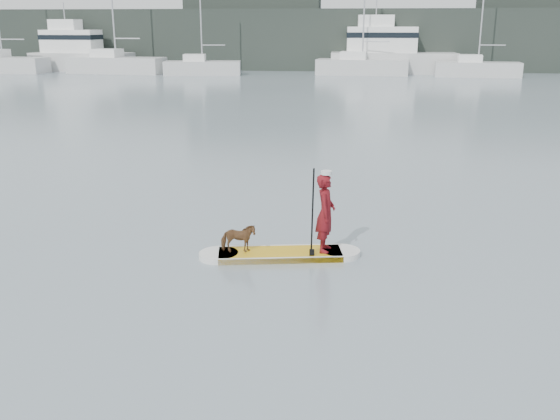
# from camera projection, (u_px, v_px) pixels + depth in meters

# --- Properties ---
(ground) EXTENTS (140.00, 140.00, 0.00)m
(ground) POSITION_uv_depth(u_px,v_px,m) (307.00, 230.00, 14.41)
(ground) COLOR slate
(ground) RESTS_ON ground
(paddleboard) EXTENTS (3.26, 1.24, 0.12)m
(paddleboard) POSITION_uv_depth(u_px,v_px,m) (280.00, 254.00, 12.73)
(paddleboard) COLOR gold
(paddleboard) RESTS_ON ground
(paddler) EXTENTS (0.42, 0.61, 1.60)m
(paddler) POSITION_uv_depth(u_px,v_px,m) (325.00, 213.00, 12.53)
(paddler) COLOR maroon
(paddler) RESTS_ON paddleboard
(white_cap) EXTENTS (0.22, 0.22, 0.07)m
(white_cap) POSITION_uv_depth(u_px,v_px,m) (326.00, 173.00, 12.29)
(white_cap) COLOR silver
(white_cap) RESTS_ON paddler
(dog) EXTENTS (0.75, 0.44, 0.59)m
(dog) POSITION_uv_depth(u_px,v_px,m) (238.00, 238.00, 12.58)
(dog) COLOR #54351C
(dog) RESTS_ON paddleboard
(paddle) EXTENTS (0.10, 0.30, 2.00)m
(paddle) POSITION_uv_depth(u_px,v_px,m) (312.00, 224.00, 12.28)
(paddle) COLOR black
(paddle) RESTS_ON ground
(sailboat_a) EXTENTS (8.78, 3.39, 12.47)m
(sailboat_a) POSITION_uv_depth(u_px,v_px,m) (3.00, 63.00, 60.55)
(sailboat_a) COLOR silver
(sailboat_a) RESTS_ON ground
(sailboat_b) EXTENTS (9.57, 3.91, 13.82)m
(sailboat_b) POSITION_uv_depth(u_px,v_px,m) (116.00, 63.00, 59.61)
(sailboat_b) COLOR silver
(sailboat_b) RESTS_ON ground
(sailboat_c) EXTENTS (7.26, 3.33, 10.05)m
(sailboat_c) POSITION_uv_depth(u_px,v_px,m) (202.00, 67.00, 57.73)
(sailboat_c) COLOR silver
(sailboat_c) RESTS_ON ground
(sailboat_d) EXTENTS (8.62, 3.26, 12.44)m
(sailboat_d) POSITION_uv_depth(u_px,v_px,m) (361.00, 65.00, 57.85)
(sailboat_d) COLOR silver
(sailboat_d) RESTS_ON ground
(sailboat_e) EXTENTS (7.53, 2.95, 10.69)m
(sailboat_e) POSITION_uv_depth(u_px,v_px,m) (477.00, 68.00, 55.73)
(sailboat_e) COLOR silver
(sailboat_e) RESTS_ON ground
(motor_yacht_a) EXTENTS (11.93, 3.98, 7.10)m
(motor_yacht_a) POSITION_uv_depth(u_px,v_px,m) (388.00, 52.00, 59.54)
(motor_yacht_a) COLOR silver
(motor_yacht_a) RESTS_ON ground
(motor_yacht_b) EXTENTS (10.19, 4.07, 6.59)m
(motor_yacht_b) POSITION_uv_depth(u_px,v_px,m) (77.00, 52.00, 62.44)
(motor_yacht_b) COLOR silver
(motor_yacht_b) RESTS_ON ground
(shore_mass) EXTENTS (90.00, 6.00, 6.00)m
(shore_mass) POSITION_uv_depth(u_px,v_px,m) (348.00, 40.00, 63.96)
(shore_mass) COLOR black
(shore_mass) RESTS_ON ground
(shore_building_west) EXTENTS (14.00, 4.00, 9.00)m
(shore_building_west) POSITION_uv_depth(u_px,v_px,m) (253.00, 24.00, 65.63)
(shore_building_west) COLOR black
(shore_building_west) RESTS_ON ground
(shore_building_east) EXTENTS (10.00, 4.00, 8.00)m
(shore_building_east) POSITION_uv_depth(u_px,v_px,m) (528.00, 30.00, 62.56)
(shore_building_east) COLOR black
(shore_building_east) RESTS_ON ground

